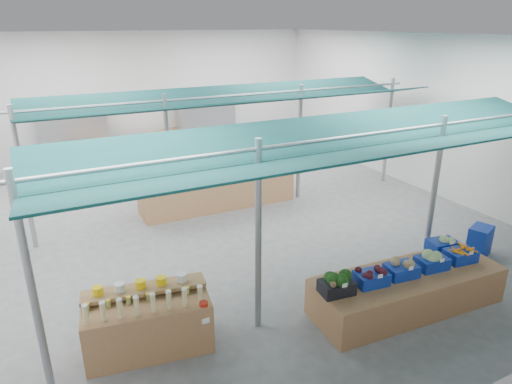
# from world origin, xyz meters

# --- Properties ---
(floor) EXTENTS (13.00, 13.00, 0.00)m
(floor) POSITION_xyz_m (0.00, 0.00, 0.00)
(floor) COLOR slate
(floor) RESTS_ON ground
(hall) EXTENTS (13.00, 13.00, 13.00)m
(hall) POSITION_xyz_m (0.00, 1.44, 2.65)
(hall) COLOR silver
(hall) RESTS_ON ground
(pole_grid) EXTENTS (10.00, 4.60, 3.00)m
(pole_grid) POSITION_xyz_m (0.75, -1.75, 1.81)
(pole_grid) COLOR gray
(pole_grid) RESTS_ON floor
(awnings) EXTENTS (9.50, 7.08, 0.30)m
(awnings) POSITION_xyz_m (0.75, -1.75, 2.78)
(awnings) COLOR #0B3130
(awnings) RESTS_ON pole_grid
(back_shelving_left) EXTENTS (2.00, 0.50, 2.00)m
(back_shelving_left) POSITION_xyz_m (-2.50, 6.00, 1.00)
(back_shelving_left) COLOR #B23F33
(back_shelving_left) RESTS_ON floor
(back_shelving_right) EXTENTS (2.00, 0.50, 2.00)m
(back_shelving_right) POSITION_xyz_m (2.00, 6.00, 1.00)
(back_shelving_right) COLOR #B23F33
(back_shelving_right) RESTS_ON floor
(bottle_shelf) EXTENTS (1.86, 1.31, 1.06)m
(bottle_shelf) POSITION_xyz_m (-2.65, -3.75, 0.43)
(bottle_shelf) COLOR #926240
(bottle_shelf) RESTS_ON floor
(veg_counter) EXTENTS (3.30, 1.26, 0.63)m
(veg_counter) POSITION_xyz_m (1.41, -4.68, 0.32)
(veg_counter) COLOR #926240
(veg_counter) RESTS_ON floor
(fruit_counter) EXTENTS (3.95, 0.99, 0.84)m
(fruit_counter) POSITION_xyz_m (0.32, 0.86, 0.42)
(fruit_counter) COLOR #926240
(fruit_counter) RESTS_ON floor
(far_counter) EXTENTS (4.96, 2.70, 0.89)m
(far_counter) POSITION_xyz_m (-0.30, 5.56, 0.44)
(far_counter) COLOR #926240
(far_counter) RESTS_ON floor
(crate_stack) EXTENTS (0.61, 0.52, 0.62)m
(crate_stack) POSITION_xyz_m (4.05, -3.97, 0.31)
(crate_stack) COLOR #0E2C98
(crate_stack) RESTS_ON floor
(vendor_left) EXTENTS (0.58, 0.38, 1.57)m
(vendor_left) POSITION_xyz_m (-0.88, 1.96, 0.79)
(vendor_left) COLOR #1833A1
(vendor_left) RESTS_ON floor
(vendor_right) EXTENTS (0.77, 0.61, 1.57)m
(vendor_right) POSITION_xyz_m (0.92, 1.96, 0.79)
(vendor_right) COLOR #B01519
(vendor_right) RESTS_ON floor
(crate_broccoli) EXTENTS (0.54, 0.43, 0.35)m
(crate_broccoli) POSITION_xyz_m (0.02, -4.60, 0.79)
(crate_broccoli) COLOR black
(crate_broccoli) RESTS_ON veg_counter
(crate_beets) EXTENTS (0.54, 0.43, 0.29)m
(crate_beets) POSITION_xyz_m (0.65, -4.64, 0.76)
(crate_beets) COLOR #0E2C98
(crate_beets) RESTS_ON veg_counter
(crate_celeriac) EXTENTS (0.54, 0.43, 0.31)m
(crate_celeriac) POSITION_xyz_m (1.23, -4.67, 0.78)
(crate_celeriac) COLOR #0E2C98
(crate_celeriac) RESTS_ON veg_counter
(crate_cabbage) EXTENTS (0.54, 0.43, 0.35)m
(crate_cabbage) POSITION_xyz_m (1.86, -4.70, 0.79)
(crate_cabbage) COLOR #0E2C98
(crate_cabbage) RESTS_ON veg_counter
(crate_carrots) EXTENTS (0.54, 0.43, 0.29)m
(crate_carrots) POSITION_xyz_m (2.49, -4.74, 0.74)
(crate_carrots) COLOR #0E2C98
(crate_carrots) RESTS_ON veg_counter
(sparrow) EXTENTS (0.12, 0.09, 0.11)m
(sparrow) POSITION_xyz_m (-0.13, -4.71, 0.88)
(sparrow) COLOR brown
(sparrow) RESTS_ON crate_broccoli
(pole_ribbon) EXTENTS (0.12, 0.12, 0.28)m
(pole_ribbon) POSITION_xyz_m (-2.10, -4.63, 1.08)
(pole_ribbon) COLOR #B41C0C
(pole_ribbon) RESTS_ON pole_grid
(apple_heap_yellow) EXTENTS (1.92, 0.75, 0.27)m
(apple_heap_yellow) POSITION_xyz_m (-0.61, 0.78, 1.01)
(apple_heap_yellow) COLOR #997247
(apple_heap_yellow) RESTS_ON fruit_counter
(apple_heap_red) EXTENTS (1.52, 0.74, 0.27)m
(apple_heap_red) POSITION_xyz_m (1.12, 0.76, 1.01)
(apple_heap_red) COLOR #997247
(apple_heap_red) RESTS_ON fruit_counter
(pineapple) EXTENTS (0.14, 0.14, 0.39)m
(pineapple) POSITION_xyz_m (2.10, 0.75, 1.02)
(pineapple) COLOR #8C6019
(pineapple) RESTS_ON fruit_counter
(crate_extra) EXTENTS (0.55, 0.44, 0.32)m
(crate_extra) POSITION_xyz_m (2.51, -4.34, 0.78)
(crate_extra) COLOR #0E2C98
(crate_extra) RESTS_ON veg_counter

